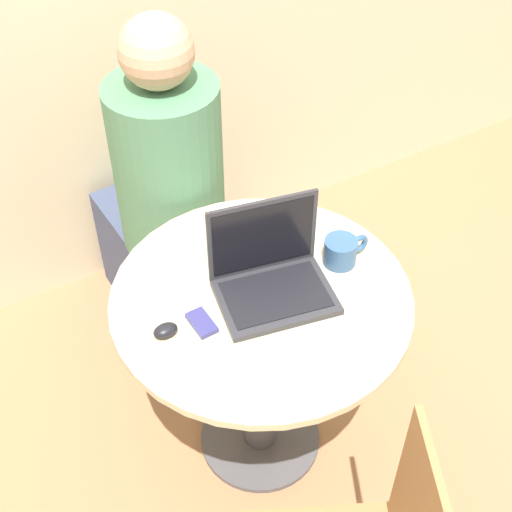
% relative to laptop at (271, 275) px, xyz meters
% --- Properties ---
extents(ground_plane, '(12.00, 12.00, 0.00)m').
position_rel_laptop_xyz_m(ground_plane, '(-0.03, -0.00, -0.79)').
color(ground_plane, '#9E704C').
extents(round_table, '(0.84, 0.84, 0.73)m').
position_rel_laptop_xyz_m(round_table, '(-0.03, -0.00, -0.25)').
color(round_table, '#4C4C51').
rests_on(round_table, ground_plane).
extents(laptop, '(0.35, 0.28, 0.26)m').
position_rel_laptop_xyz_m(laptop, '(0.00, 0.00, 0.00)').
color(laptop, '#2D2D33').
rests_on(laptop, round_table).
extents(cell_phone, '(0.06, 0.10, 0.02)m').
position_rel_laptop_xyz_m(cell_phone, '(-0.22, -0.02, -0.05)').
color(cell_phone, navy).
rests_on(cell_phone, round_table).
extents(computer_mouse, '(0.07, 0.05, 0.03)m').
position_rel_laptop_xyz_m(computer_mouse, '(-0.32, -0.01, -0.04)').
color(computer_mouse, black).
rests_on(computer_mouse, round_table).
extents(coffee_cup, '(0.14, 0.10, 0.08)m').
position_rel_laptop_xyz_m(coffee_cup, '(0.23, -0.01, -0.02)').
color(coffee_cup, '#335684').
rests_on(coffee_cup, round_table).
extents(person_seated, '(0.37, 0.57, 1.28)m').
position_rel_laptop_xyz_m(person_seated, '(-0.02, 0.69, -0.25)').
color(person_seated, '#3D4766').
rests_on(person_seated, ground_plane).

